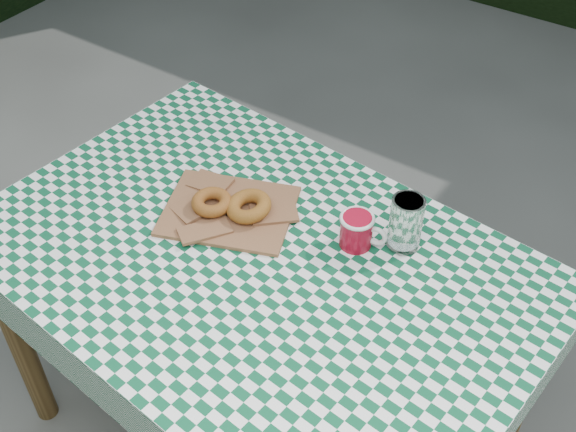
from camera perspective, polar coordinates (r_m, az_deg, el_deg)
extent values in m
cube|color=#50361B|center=(1.87, -2.26, -11.45)|extent=(1.31, 0.94, 0.75)
cube|color=#0B482B|center=(1.58, -2.63, -3.40)|extent=(1.33, 0.97, 0.01)
cube|color=#936440|center=(1.68, -4.73, 0.49)|extent=(0.36, 0.33, 0.02)
torus|color=#964B1F|center=(1.67, -6.07, 1.09)|extent=(0.11, 0.11, 0.03)
torus|color=#96551F|center=(1.65, -3.14, 0.78)|extent=(0.15, 0.15, 0.03)
cylinder|color=white|center=(1.58, 9.32, -0.57)|extent=(0.08, 0.08, 0.13)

